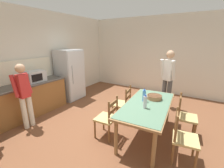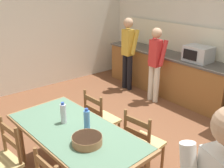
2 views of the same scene
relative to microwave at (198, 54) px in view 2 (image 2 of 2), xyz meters
name	(u,v)px [view 2 (image 2 of 2)]	position (x,y,z in m)	size (l,w,h in m)	color
ground_plane	(124,152)	(0.39, -2.21, -1.06)	(8.32, 8.32, 0.00)	brown
wall_left	(27,26)	(-2.87, -2.21, 0.39)	(0.12, 5.20, 2.90)	silver
kitchen_counter	(166,73)	(-0.77, 0.02, -0.60)	(3.11, 0.66, 0.91)	brown
counter_splashback	(178,38)	(-0.77, 0.33, 0.15)	(3.07, 0.03, 0.60)	#EFE8CB
microwave	(198,54)	(0.00, 0.00, 0.00)	(0.50, 0.39, 0.30)	#B2B7BC
dining_table	(75,136)	(0.49, -3.06, -0.38)	(1.88, 0.99, 0.76)	olive
bottle_near_centre	(63,113)	(0.26, -3.08, -0.17)	(0.07, 0.07, 0.27)	silver
bottle_off_centre	(87,120)	(0.57, -2.95, -0.17)	(0.07, 0.07, 0.27)	#4C8ED6
serving_bowl	(87,140)	(0.81, -3.11, -0.25)	(0.32, 0.32, 0.09)	#9E6642
chair_side_far_right	(143,144)	(0.85, -2.31, -0.61)	(0.47, 0.46, 0.91)	brown
chair_side_far_left	(100,120)	(0.03, -2.37, -0.61)	(0.45, 0.43, 0.91)	brown
chair_side_near_left	(2,163)	(0.13, -3.81, -0.61)	(0.47, 0.45, 0.91)	brown
person_at_sink	(128,50)	(-1.46, -0.50, -0.14)	(0.41, 0.28, 1.63)	black
person_at_counter	(155,61)	(-0.62, -0.52, -0.20)	(0.38, 0.26, 1.53)	silver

